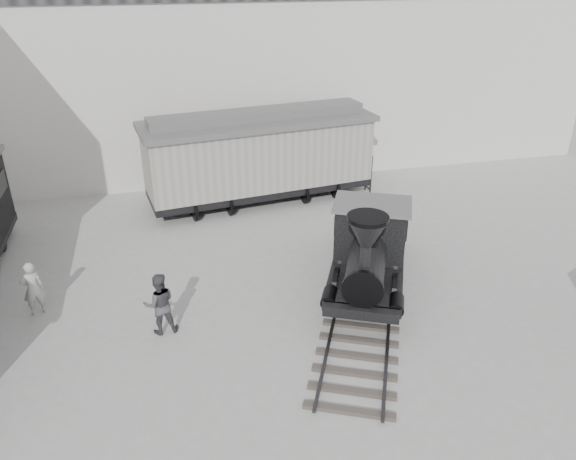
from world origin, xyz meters
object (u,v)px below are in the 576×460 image
object	(u,v)px
boxcar	(259,154)
visitor_a	(33,288)
locomotive	(369,253)
visitor_b	(160,304)

from	to	relation	value
boxcar	visitor_a	xyz separation A→B (m)	(-8.21, -6.99, -1.24)
locomotive	boxcar	world-z (taller)	boxcar
locomotive	visitor_b	size ratio (longest dim) A/B	5.42
visitor_a	boxcar	bearing A→B (deg)	-160.51
locomotive	visitor_b	xyz separation A→B (m)	(-6.52, -0.78, -0.39)
boxcar	visitor_b	world-z (taller)	boxcar
boxcar	locomotive	bearing A→B (deg)	-84.28
locomotive	visitor_a	bearing A→B (deg)	-160.97
locomotive	visitor_a	distance (m)	10.23
boxcar	visitor_a	size ratio (longest dim) A/B	5.83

